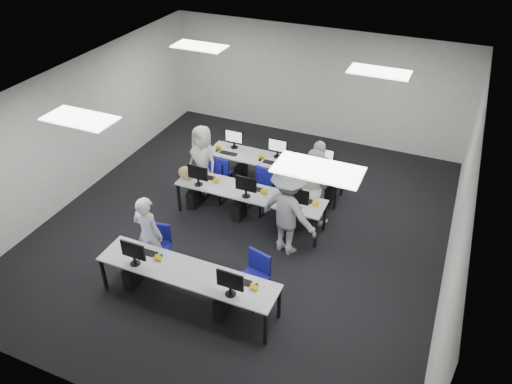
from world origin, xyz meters
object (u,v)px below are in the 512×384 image
at_px(chair_1, 253,287).
at_px(chair_7, 312,201).
at_px(desk_front, 187,274).
at_px(student_3, 316,179).
at_px(photographer, 289,211).
at_px(desk_mid, 250,194).
at_px(student_0, 148,234).
at_px(student_1, 312,186).
at_px(chair_4, 305,209).
at_px(student_2, 203,159).
at_px(chair_2, 217,187).
at_px(chair_0, 158,256).
at_px(chair_6, 269,191).
at_px(chair_5, 220,180).
at_px(chair_3, 259,198).

bearing_deg(chair_1, chair_7, 102.00).
bearing_deg(desk_front, student_3, 70.80).
bearing_deg(photographer, desk_mid, -11.34).
xyz_separation_m(student_0, student_1, (2.24, 2.64, 0.04)).
height_order(student_1, photographer, photographer).
height_order(desk_front, chair_7, chair_7).
distance_m(student_3, photographer, 1.39).
xyz_separation_m(chair_1, chair_4, (0.09, 2.57, -0.04)).
bearing_deg(desk_mid, chair_1, -64.99).
bearing_deg(desk_front, chair_7, 71.94).
bearing_deg(student_2, student_1, 15.15).
relative_size(student_0, student_1, 0.95).
relative_size(student_2, student_3, 0.92).
xyz_separation_m(student_3, photographer, (-0.11, -1.39, 0.06)).
bearing_deg(chair_2, chair_7, 10.25).
bearing_deg(photographer, student_3, -76.61).
height_order(student_0, student_1, student_1).
height_order(desk_front, chair_0, chair_0).
xyz_separation_m(chair_1, student_1, (0.19, 2.64, 0.55)).
xyz_separation_m(chair_0, student_0, (-0.11, -0.06, 0.52)).
relative_size(chair_6, chair_7, 1.02).
xyz_separation_m(chair_7, photographer, (-0.05, -1.43, 0.69)).
relative_size(chair_0, chair_5, 1.09).
relative_size(chair_2, chair_6, 1.09).
relative_size(student_1, student_3, 0.96).
height_order(chair_0, student_0, student_0).
relative_size(chair_3, student_2, 0.58).
bearing_deg(chair_6, student_2, -173.68).
height_order(desk_mid, student_3, student_3).
relative_size(chair_2, chair_3, 0.98).
xyz_separation_m(student_0, student_2, (-0.37, 2.76, 0.01)).
height_order(chair_3, photographer, photographer).
relative_size(chair_3, chair_4, 1.13).
distance_m(chair_3, student_1, 1.27).
bearing_deg(chair_7, student_1, -74.39).
xyz_separation_m(chair_4, photographer, (0.00, -1.08, 0.69)).
distance_m(chair_1, chair_6, 3.04).
distance_m(chair_2, student_0, 2.61).
distance_m(desk_front, photographer, 2.28).
bearing_deg(desk_mid, chair_3, 87.44).
bearing_deg(student_3, photographer, -104.07).
distance_m(chair_2, student_2, 0.70).
bearing_deg(chair_4, student_2, -179.32).
bearing_deg(chair_2, student_3, 9.00).
relative_size(chair_5, student_0, 0.52).
distance_m(student_0, student_2, 2.79).
bearing_deg(student_3, desk_front, -118.70).
xyz_separation_m(desk_mid, chair_2, (-1.03, 0.46, -0.39)).
relative_size(chair_0, chair_3, 0.95).
height_order(chair_0, chair_4, chair_0).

